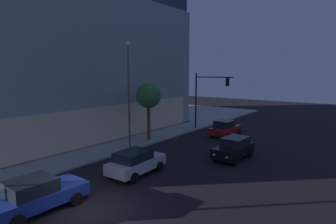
{
  "coord_description": "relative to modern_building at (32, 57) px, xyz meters",
  "views": [
    {
      "loc": [
        -7.77,
        -10.65,
        6.64
      ],
      "look_at": [
        9.79,
        2.64,
        3.52
      ],
      "focal_mm": 29.71,
      "sensor_mm": 36.0,
      "label": 1
    }
  ],
  "objects": [
    {
      "name": "modern_building",
      "position": [
        0.0,
        0.0,
        0.0
      ],
      "size": [
        29.64,
        25.12,
        17.07
      ],
      "color": "#4C4C51",
      "rests_on": "ground"
    },
    {
      "name": "street_lamp_sidewalk",
      "position": [
        0.32,
        -15.41,
        -2.71
      ],
      "size": [
        0.44,
        0.44,
        9.08
      ],
      "color": "#555555",
      "rests_on": "sidewalk_corner"
    },
    {
      "name": "car_red",
      "position": [
        10.0,
        -19.89,
        -7.63
      ],
      "size": [
        4.14,
        2.16,
        1.69
      ],
      "color": "maroon",
      "rests_on": "ground"
    },
    {
      "name": "sidewalk_tree",
      "position": [
        3.32,
        -15.02,
        -4.04
      ],
      "size": [
        2.4,
        2.4,
        5.54
      ],
      "color": "brown",
      "rests_on": "sidewalk_corner"
    },
    {
      "name": "car_black",
      "position": [
        3.25,
        -23.87,
        -7.62
      ],
      "size": [
        4.17,
        2.13,
        1.64
      ],
      "color": "black",
      "rests_on": "ground"
    },
    {
      "name": "car_blue",
      "position": [
        -10.35,
        -19.75,
        -7.64
      ],
      "size": [
        4.61,
        2.27,
        1.65
      ],
      "color": "navy",
      "rests_on": "ground"
    },
    {
      "name": "car_silver",
      "position": [
        -3.93,
        -20.19,
        -7.62
      ],
      "size": [
        4.2,
        2.21,
        1.62
      ],
      "color": "#B7BABF",
      "rests_on": "ground"
    },
    {
      "name": "ground_plane",
      "position": [
        -8.86,
        -21.82,
        -8.46
      ],
      "size": [
        120.0,
        120.0,
        0.0
      ],
      "primitive_type": "plane",
      "color": "black"
    },
    {
      "name": "traffic_light_far_corner",
      "position": [
        11.23,
        -16.94,
        -4.0
      ],
      "size": [
        0.46,
        4.6,
        6.46
      ],
      "color": "black",
      "rests_on": "sidewalk_corner"
    }
  ]
}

